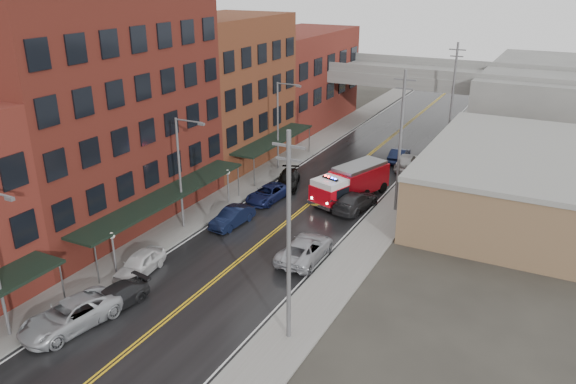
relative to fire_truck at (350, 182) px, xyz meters
The scene contains 31 objects.
road 6.64m from the fire_truck, 114.95° to the right, with size 11.00×160.00×0.02m, color black.
sidewalk_left 11.70m from the fire_truck, 149.76° to the right, with size 3.00×160.00×0.15m, color slate.
sidewalk_right 7.58m from the fire_truck, 51.87° to the right, with size 3.00×160.00×0.15m, color slate.
curb_left 10.32m from the fire_truck, 145.09° to the right, with size 0.30×160.00×0.15m, color gray.
curb_right 6.71m from the fire_truck, 63.33° to the right, with size 0.30×160.00×0.15m, color gray.
brick_building_b 21.82m from the fire_truck, 141.28° to the right, with size 9.00×20.00×18.00m, color #4D1814.
brick_building_c 17.69m from the fire_truck, 163.77° to the left, with size 9.00×15.00×15.00m, color brown.
brick_building_far 27.69m from the fire_truck, 125.86° to the left, with size 9.00×20.00×12.00m, color maroon.
tan_building 13.95m from the fire_truck, 17.39° to the left, with size 14.00×22.00×5.00m, color #836046.
right_far_block 37.50m from the fire_truck, 65.90° to the left, with size 18.00×30.00×8.00m, color slate.
awning_1 16.46m from the fire_truck, 128.49° to the right, with size 2.60×18.00×3.09m.
awning_2 11.30m from the fire_truck, 155.45° to the left, with size 2.60×13.00×3.09m.
globe_lamp_1 21.84m from the fire_truck, 114.68° to the right, with size 0.44×0.44×3.12m.
globe_lamp_2 10.85m from the fire_truck, 147.36° to the right, with size 0.44×0.44×3.12m.
street_lamp_1 15.45m from the fire_truck, 128.05° to the right, with size 2.64×0.22×9.00m.
street_lamp_2 10.77m from the fire_truck, 155.81° to the left, with size 2.64×0.22×9.00m.
utility_pole_0 21.83m from the fire_truck, 77.86° to the right, with size 1.80×0.24×12.00m.
utility_pole_1 6.55m from the fire_truck, 10.60° to the right, with size 1.80×0.24×12.00m.
utility_pole_2 20.23m from the fire_truck, 76.83° to the left, with size 1.80×0.24×12.00m.
overpass 26.66m from the fire_truck, 95.93° to the left, with size 40.00×10.00×7.50m.
fire_truck is the anchor object (origin of this frame).
parked_car_left_2 26.62m from the fire_truck, 105.49° to the right, with size 2.69×5.83×1.62m, color #A5A9AD.
parked_car_left_3 23.82m from the fire_truck, 105.39° to the right, with size 1.87×4.60×1.33m, color black.
parked_car_left_4 20.56m from the fire_truck, 112.06° to the right, with size 1.78×4.43×1.51m, color silver.
parked_car_left_5 11.55m from the fire_truck, 123.25° to the right, with size 1.55×4.43×1.46m, color black.
parked_car_left_6 7.40m from the fire_truck, 149.34° to the right, with size 2.25×4.87×1.35m, color #111943.
parked_car_left_7 6.38m from the fire_truck, behind, with size 1.97×4.85×1.41m, color black.
parked_car_right_0 12.14m from the fire_truck, 83.84° to the right, with size 2.63×5.69×1.58m, color #9A9CA1.
parked_car_right_1 2.59m from the fire_truck, 58.29° to the right, with size 2.19×5.39×1.56m, color #29292C.
parked_car_right_2 10.64m from the fire_truck, 77.57° to the left, with size 1.96×4.87×1.66m, color #B5B5B5.
parked_car_right_3 12.30m from the fire_truck, 85.87° to the left, with size 1.57×4.50×1.48m, color black.
Camera 1 is at (19.09, -8.30, 19.14)m, focal length 35.00 mm.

